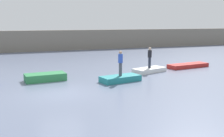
{
  "coord_description": "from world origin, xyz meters",
  "views": [
    {
      "loc": [
        -2.55,
        -15.24,
        4.09
      ],
      "look_at": [
        4.52,
        3.7,
        0.57
      ],
      "focal_mm": 43.41,
      "sensor_mm": 36.0,
      "label": 1
    }
  ],
  "objects": [
    {
      "name": "embankment_wall",
      "position": [
        0.0,
        23.71,
        1.44
      ],
      "size": [
        80.0,
        1.2,
        2.88
      ],
      "primitive_type": "cube",
      "color": "gray",
      "rests_on": "ground_plane"
    },
    {
      "name": "ground_plane",
      "position": [
        0.0,
        0.0,
        0.0
      ],
      "size": [
        120.0,
        120.0,
        0.0
      ],
      "primitive_type": "plane",
      "color": "slate"
    },
    {
      "name": "rowboat_green",
      "position": [
        -0.44,
        3.75,
        0.26
      ],
      "size": [
        2.86,
        1.53,
        0.52
      ],
      "primitive_type": "cube",
      "rotation": [
        0.0,
        0.0,
        0.09
      ],
      "color": "#2D7F47",
      "rests_on": "ground_plane"
    },
    {
      "name": "rowboat_teal",
      "position": [
        4.39,
        1.68,
        0.2
      ],
      "size": [
        2.97,
        1.73,
        0.41
      ],
      "primitive_type": "cube",
      "rotation": [
        0.0,
        0.0,
        0.19
      ],
      "color": "teal",
      "rests_on": "ground_plane"
    },
    {
      "name": "person_blue_shirt",
      "position": [
        4.39,
        1.68,
        1.36
      ],
      "size": [
        0.32,
        0.32,
        1.72
      ],
      "color": "#4C4C56",
      "rests_on": "rowboat_teal"
    },
    {
      "name": "person_dark_shirt",
      "position": [
        7.91,
        4.04,
        1.3
      ],
      "size": [
        0.32,
        0.32,
        1.69
      ],
      "color": "#232838",
      "rests_on": "rowboat_white"
    },
    {
      "name": "rowboat_red",
      "position": [
        12.29,
        4.89,
        0.18
      ],
      "size": [
        4.07,
        1.68,
        0.35
      ],
      "primitive_type": "cube",
      "rotation": [
        0.0,
        0.0,
        0.13
      ],
      "color": "red",
      "rests_on": "ground_plane"
    },
    {
      "name": "rowboat_white",
      "position": [
        7.91,
        4.04,
        0.18
      ],
      "size": [
        3.07,
        2.06,
        0.35
      ],
      "primitive_type": "cube",
      "rotation": [
        0.0,
        0.0,
        0.31
      ],
      "color": "white",
      "rests_on": "ground_plane"
    }
  ]
}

